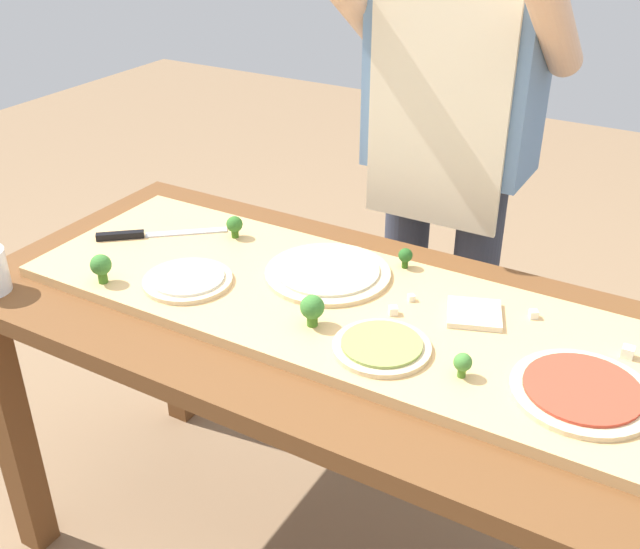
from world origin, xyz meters
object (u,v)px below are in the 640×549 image
(pizza_slice_far_right, at_px, (474,314))
(broccoli_floret_front_right, at_px, (101,266))
(pizza_whole_pesto_green, at_px, (382,346))
(cheese_crumble_a, at_px, (393,311))
(broccoli_floret_center_left, at_px, (312,308))
(cook_center, at_px, (450,130))
(prep_table, at_px, (353,363))
(cheese_crumble_b, at_px, (533,314))
(broccoli_floret_back_right, at_px, (463,363))
(pizza_whole_white_garlic, at_px, (188,280))
(broccoli_floret_center_right, at_px, (405,256))
(cheese_crumble_c, at_px, (628,352))
(broccoli_floret_back_left, at_px, (235,225))
(cheese_crumble_d, at_px, (411,298))
(chefs_knife, at_px, (144,234))
(pizza_whole_cheese_artichoke, at_px, (328,272))
(pizza_whole_tomato_red, at_px, (582,391))

(pizza_slice_far_right, relative_size, broccoli_floret_front_right, 1.61)
(pizza_whole_pesto_green, relative_size, cheese_crumble_a, 10.96)
(broccoli_floret_center_left, distance_m, cook_center, 0.67)
(prep_table, distance_m, broccoli_floret_center_left, 0.20)
(cheese_crumble_b, bearing_deg, pizza_slice_far_right, -152.20)
(broccoli_floret_back_right, bearing_deg, pizza_whole_white_garlic, 178.22)
(broccoli_floret_center_right, distance_m, cook_center, 0.40)
(broccoli_floret_center_left, height_order, cheese_crumble_c, broccoli_floret_center_left)
(broccoli_floret_back_left, bearing_deg, cheese_crumble_b, 0.32)
(cheese_crumble_b, height_order, cheese_crumble_d, cheese_crumble_b)
(prep_table, distance_m, pizza_whole_pesto_green, 0.20)
(chefs_knife, bearing_deg, pizza_slice_far_right, 3.92)
(cheese_crumble_b, bearing_deg, pizza_whole_white_garlic, -161.05)
(pizza_whole_white_garlic, relative_size, broccoli_floret_front_right, 2.93)
(cheese_crumble_b, bearing_deg, cheese_crumble_a, -152.53)
(cheese_crumble_c, xyz_separation_m, cook_center, (-0.54, 0.46, 0.19))
(pizza_slice_far_right, height_order, broccoli_floret_center_left, broccoli_floret_center_left)
(pizza_whole_cheese_artichoke, distance_m, broccoli_floret_back_right, 0.42)
(pizza_whole_pesto_green, relative_size, cheese_crumble_b, 11.53)
(pizza_whole_tomato_red, distance_m, pizza_whole_white_garlic, 0.81)
(pizza_whole_tomato_red, height_order, broccoli_floret_center_left, broccoli_floret_center_left)
(broccoli_floret_back_right, height_order, cheese_crumble_a, broccoli_floret_back_right)
(pizza_whole_white_garlic, xyz_separation_m, cheese_crumble_a, (0.43, 0.10, 0.00))
(pizza_whole_pesto_green, distance_m, broccoli_floret_back_right, 0.16)
(cheese_crumble_a, xyz_separation_m, cheese_crumble_d, (0.01, 0.07, -0.00))
(broccoli_floret_center_right, bearing_deg, pizza_whole_cheese_artichoke, -137.91)
(broccoli_floret_center_left, height_order, cook_center, cook_center)
(broccoli_floret_back_right, height_order, cheese_crumble_d, broccoli_floret_back_right)
(pizza_whole_pesto_green, bearing_deg, broccoli_floret_back_left, 154.22)
(cheese_crumble_b, bearing_deg, prep_table, -155.34)
(pizza_whole_pesto_green, xyz_separation_m, cheese_crumble_d, (-0.02, 0.19, -0.00))
(broccoli_floret_back_right, relative_size, cook_center, 0.03)
(pizza_whole_white_garlic, xyz_separation_m, broccoli_floret_back_right, (0.62, -0.02, 0.02))
(pizza_whole_tomato_red, xyz_separation_m, pizza_slice_far_right, (-0.24, 0.14, -0.00))
(pizza_whole_pesto_green, distance_m, cheese_crumble_b, 0.32)
(broccoli_floret_back_left, bearing_deg, pizza_slice_far_right, -4.65)
(pizza_slice_far_right, height_order, cheese_crumble_c, cheese_crumble_c)
(pizza_slice_far_right, height_order, broccoli_floret_center_right, broccoli_floret_center_right)
(broccoli_floret_center_left, bearing_deg, pizza_whole_tomato_red, 5.01)
(chefs_knife, distance_m, pizza_whole_cheese_artichoke, 0.47)
(pizza_whole_pesto_green, distance_m, pizza_whole_tomato_red, 0.35)
(pizza_whole_white_garlic, xyz_separation_m, pizza_slice_far_right, (0.57, 0.18, -0.00))
(broccoli_floret_back_left, height_order, cheese_crumble_c, broccoli_floret_back_left)
(cheese_crumble_b, bearing_deg, pizza_whole_cheese_artichoke, -172.74)
(pizza_whole_cheese_artichoke, xyz_separation_m, pizza_whole_white_garlic, (-0.24, -0.18, 0.00))
(cook_center, bearing_deg, cheese_crumble_b, -49.57)
(cook_center, bearing_deg, prep_table, -86.21)
(pizza_slice_far_right, relative_size, broccoli_floret_back_left, 1.96)
(cheese_crumble_a, bearing_deg, broccoli_floret_back_left, 165.40)
(pizza_whole_pesto_green, bearing_deg, broccoli_floret_back_right, -1.09)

